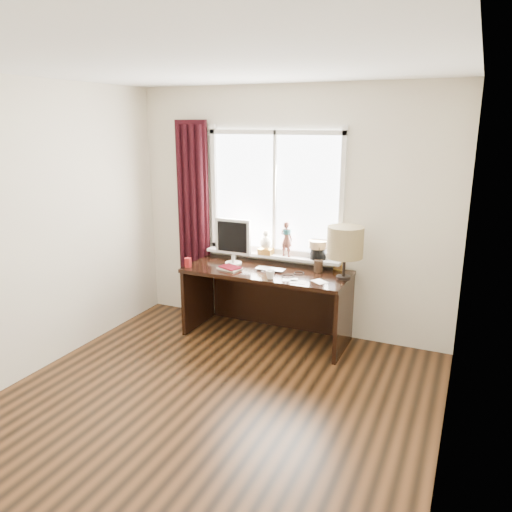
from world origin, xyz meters
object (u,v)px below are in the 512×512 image
at_px(desk, 270,290).
at_px(monitor, 233,239).
at_px(laptop, 271,270).
at_px(mug, 270,274).
at_px(table_lamp, 345,243).
at_px(red_cup, 188,262).

relative_size(desk, monitor, 3.47).
relative_size(laptop, mug, 3.28).
distance_m(laptop, table_lamp, 0.83).
distance_m(mug, monitor, 0.69).
relative_size(desk, table_lamp, 3.27).
distance_m(red_cup, monitor, 0.54).
xyz_separation_m(red_cup, desk, (0.80, 0.33, -0.29)).
xyz_separation_m(mug, monitor, (-0.57, 0.32, 0.23)).
bearing_deg(monitor, mug, -29.73).
height_order(mug, table_lamp, table_lamp).
relative_size(mug, red_cup, 0.95).
xyz_separation_m(laptop, red_cup, (-0.85, -0.23, 0.04)).
xyz_separation_m(laptop, monitor, (-0.47, 0.07, 0.27)).
relative_size(laptop, red_cup, 3.13).
distance_m(laptop, red_cup, 0.88).
xyz_separation_m(laptop, table_lamp, (0.75, 0.03, 0.35)).
bearing_deg(table_lamp, red_cup, -170.88).
bearing_deg(table_lamp, mug, -156.99).
xyz_separation_m(red_cup, monitor, (0.38, 0.30, 0.23)).
xyz_separation_m(monitor, table_lamp, (1.22, -0.04, 0.09)).
bearing_deg(laptop, mug, -68.67).
bearing_deg(laptop, monitor, 170.98).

